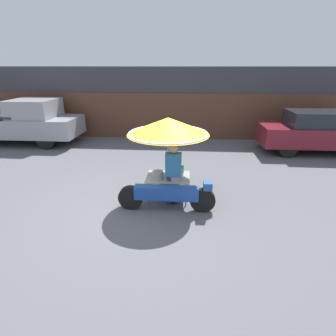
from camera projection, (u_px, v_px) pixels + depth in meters
ground_plane at (147, 206)px, 6.49m from camera, size 36.00×36.00×0.00m
shopfront_building at (169, 101)px, 12.95m from camera, size 28.00×2.06×3.22m
vendor_motorcycle_cart at (168, 137)px, 6.18m from camera, size 2.30×1.96×2.12m
vendor_person at (173, 172)px, 6.31m from camera, size 0.38×0.22×1.54m
parked_car at (320, 132)px, 10.20m from camera, size 4.63×1.68×1.64m
pickup_truck at (21, 122)px, 11.46m from camera, size 5.27×1.93×1.92m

